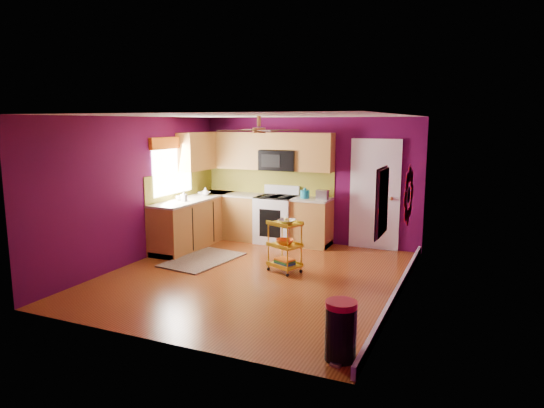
% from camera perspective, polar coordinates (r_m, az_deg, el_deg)
% --- Properties ---
extents(ground, '(5.00, 5.00, 0.00)m').
position_cam_1_polar(ground, '(7.74, -2.10, -8.50)').
color(ground, '#6A2E10').
rests_on(ground, ground).
extents(room_envelope, '(4.54, 5.04, 2.52)m').
position_cam_1_polar(room_envelope, '(7.38, -1.99, 3.60)').
color(room_envelope, '#51093C').
rests_on(room_envelope, ground).
extents(lower_cabinets, '(2.81, 2.31, 0.94)m').
position_cam_1_polar(lower_cabinets, '(9.79, -4.58, -2.03)').
color(lower_cabinets, olive).
rests_on(lower_cabinets, ground).
extents(electric_range, '(0.76, 0.66, 1.13)m').
position_cam_1_polar(electric_range, '(9.75, 0.53, -1.75)').
color(electric_range, white).
rests_on(electric_range, ground).
extents(upper_cabinetry, '(2.80, 2.30, 1.26)m').
position_cam_1_polar(upper_cabinetry, '(9.87, -3.17, 6.09)').
color(upper_cabinetry, olive).
rests_on(upper_cabinetry, ground).
extents(left_window, '(0.08, 1.35, 1.08)m').
position_cam_1_polar(left_window, '(9.42, -11.62, 5.36)').
color(left_window, white).
rests_on(left_window, ground).
extents(panel_door, '(0.95, 0.11, 2.15)m').
position_cam_1_polar(panel_door, '(9.37, 12.01, 0.94)').
color(panel_door, white).
rests_on(panel_door, ground).
extents(right_wall_art, '(0.04, 2.74, 1.04)m').
position_cam_1_polar(right_wall_art, '(6.42, 14.62, 0.69)').
color(right_wall_art, black).
rests_on(right_wall_art, ground).
extents(ceiling_fan, '(1.01, 1.01, 0.26)m').
position_cam_1_polar(ceiling_fan, '(7.54, -1.54, 8.74)').
color(ceiling_fan, '#BF8C3F').
rests_on(ceiling_fan, ground).
extents(shag_rug, '(1.07, 1.56, 0.02)m').
position_cam_1_polar(shag_rug, '(8.67, -8.16, -6.51)').
color(shag_rug, black).
rests_on(shag_rug, ground).
extents(rolling_cart, '(0.60, 0.53, 0.91)m').
position_cam_1_polar(rolling_cart, '(7.84, 1.54, -4.72)').
color(rolling_cart, yellow).
rests_on(rolling_cart, ground).
extents(trash_can, '(0.37, 0.38, 0.62)m').
position_cam_1_polar(trash_can, '(5.15, 8.09, -14.53)').
color(trash_can, black).
rests_on(trash_can, ground).
extents(teal_kettle, '(0.18, 0.18, 0.21)m').
position_cam_1_polar(teal_kettle, '(9.44, 3.89, 1.19)').
color(teal_kettle, '#137790').
rests_on(teal_kettle, lower_cabinets).
extents(toaster, '(0.22, 0.15, 0.18)m').
position_cam_1_polar(toaster, '(9.34, 5.94, 1.10)').
color(toaster, beige).
rests_on(toaster, lower_cabinets).
extents(soap_bottle_a, '(0.09, 0.10, 0.21)m').
position_cam_1_polar(soap_bottle_a, '(9.19, -10.32, 0.94)').
color(soap_bottle_a, '#EA3F72').
rests_on(soap_bottle_a, lower_cabinets).
extents(soap_bottle_b, '(0.13, 0.13, 0.17)m').
position_cam_1_polar(soap_bottle_b, '(9.81, -7.83, 1.45)').
color(soap_bottle_b, white).
rests_on(soap_bottle_b, lower_cabinets).
extents(counter_dish, '(0.25, 0.25, 0.06)m').
position_cam_1_polar(counter_dish, '(9.97, -8.00, 1.26)').
color(counter_dish, white).
rests_on(counter_dish, lower_cabinets).
extents(counter_cup, '(0.11, 0.11, 0.09)m').
position_cam_1_polar(counter_cup, '(9.35, -10.91, 0.70)').
color(counter_cup, white).
rests_on(counter_cup, lower_cabinets).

